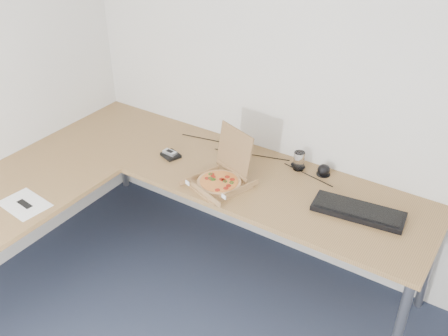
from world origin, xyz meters
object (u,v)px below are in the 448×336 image
Objects in this scene: pizza_box at (221,179)px; keyboard at (358,211)px; desk at (141,190)px; drinking_glass at (299,161)px; wallet at (171,155)px.

keyboard is at bearing 31.41° from pizza_box.
keyboard is (1.14, 0.44, 0.04)m from desk.
pizza_box reaches higher than desk.
desk is at bearing -135.67° from drinking_glass.
desk is at bearing -125.46° from pizza_box.
drinking_glass is (0.30, 0.40, 0.02)m from pizza_box.
wallet is at bearing 176.75° from keyboard.
drinking_glass is (0.68, 0.66, 0.09)m from desk.
drinking_glass is 0.52m from keyboard.
pizza_box reaches higher than drinking_glass.
keyboard is (0.77, 0.17, -0.02)m from pizza_box.
pizza_box is 0.68× the size of keyboard.
pizza_box is at bearing -127.44° from drinking_glass.
desk is 7.57× the size of pizza_box.
drinking_glass is at bearing 44.33° from desk.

